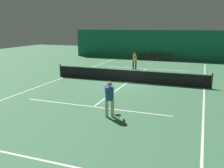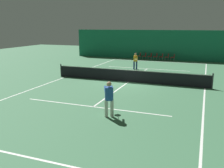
% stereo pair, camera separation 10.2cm
% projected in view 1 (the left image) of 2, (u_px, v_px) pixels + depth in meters
% --- Properties ---
extents(ground_plane, '(60.00, 60.00, 0.00)m').
position_uv_depth(ground_plane, '(128.00, 82.00, 19.09)').
color(ground_plane, '#3D704C').
extents(backdrop_curtain, '(23.00, 0.12, 3.67)m').
position_uv_depth(backdrop_curtain, '(160.00, 45.00, 31.23)').
color(backdrop_curtain, '#196B4C').
rests_on(backdrop_curtain, ground).
extents(court_line_baseline_far, '(11.00, 0.10, 0.00)m').
position_uv_depth(court_line_baseline_far, '(156.00, 61.00, 29.96)').
color(court_line_baseline_far, white).
rests_on(court_line_baseline_far, ground).
extents(court_line_baseline_near, '(11.00, 0.10, 0.00)m').
position_uv_depth(court_line_baseline_near, '(25.00, 156.00, 8.22)').
color(court_line_baseline_near, white).
rests_on(court_line_baseline_near, ground).
extents(court_line_service_far, '(8.25, 0.10, 0.00)m').
position_uv_depth(court_line_service_far, '(146.00, 69.00, 24.94)').
color(court_line_service_far, white).
rests_on(court_line_service_far, ground).
extents(court_line_service_near, '(8.25, 0.10, 0.00)m').
position_uv_depth(court_line_service_near, '(93.00, 107.00, 13.25)').
color(court_line_service_near, white).
rests_on(court_line_service_near, ground).
extents(court_line_sideline_left, '(0.10, 23.80, 0.00)m').
position_uv_depth(court_line_sideline_left, '(65.00, 77.00, 20.94)').
color(court_line_sideline_left, white).
rests_on(court_line_sideline_left, ground).
extents(court_line_sideline_right, '(0.10, 23.80, 0.00)m').
position_uv_depth(court_line_sideline_right, '(204.00, 88.00, 17.24)').
color(court_line_sideline_right, white).
rests_on(court_line_sideline_right, ground).
extents(court_line_centre, '(0.10, 12.80, 0.00)m').
position_uv_depth(court_line_centre, '(128.00, 82.00, 19.09)').
color(court_line_centre, white).
rests_on(court_line_centre, ground).
extents(tennis_net, '(12.00, 0.10, 1.07)m').
position_uv_depth(tennis_net, '(128.00, 75.00, 18.97)').
color(tennis_net, black).
rests_on(tennis_net, ground).
extents(player_near, '(0.92, 1.39, 1.71)m').
position_uv_depth(player_near, '(109.00, 96.00, 11.61)').
color(player_near, beige).
rests_on(player_near, ground).
extents(player_far, '(0.73, 1.37, 1.61)m').
position_uv_depth(player_far, '(135.00, 60.00, 24.27)').
color(player_far, navy).
rests_on(player_far, ground).
extents(courtside_chair_0, '(0.44, 0.44, 0.84)m').
position_uv_depth(courtside_chair_0, '(138.00, 55.00, 31.91)').
color(courtside_chair_0, '#99999E').
rests_on(courtside_chair_0, ground).
extents(courtside_chair_1, '(0.44, 0.44, 0.84)m').
position_uv_depth(courtside_chair_1, '(144.00, 56.00, 31.68)').
color(courtside_chair_1, '#99999E').
rests_on(courtside_chair_1, ground).
extents(courtside_chair_2, '(0.44, 0.44, 0.84)m').
position_uv_depth(courtside_chair_2, '(149.00, 56.00, 31.44)').
color(courtside_chair_2, '#99999E').
rests_on(courtside_chair_2, ground).
extents(courtside_chair_3, '(0.44, 0.44, 0.84)m').
position_uv_depth(courtside_chair_3, '(155.00, 56.00, 31.20)').
color(courtside_chair_3, '#99999E').
rests_on(courtside_chair_3, ground).
extents(courtside_chair_4, '(0.44, 0.44, 0.84)m').
position_uv_depth(courtside_chair_4, '(160.00, 56.00, 30.96)').
color(courtside_chair_4, '#99999E').
rests_on(courtside_chair_4, ground).
extents(courtside_chair_5, '(0.44, 0.44, 0.84)m').
position_uv_depth(courtside_chair_5, '(166.00, 56.00, 30.72)').
color(courtside_chair_5, '#99999E').
rests_on(courtside_chair_5, ground).
extents(courtside_chair_6, '(0.44, 0.44, 0.84)m').
position_uv_depth(courtside_chair_6, '(172.00, 57.00, 30.48)').
color(courtside_chair_6, '#99999E').
rests_on(courtside_chair_6, ground).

